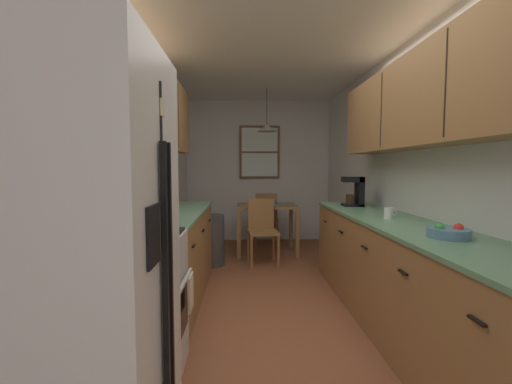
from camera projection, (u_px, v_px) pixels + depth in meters
ground_plane at (269, 290)px, 3.68m from camera, size 12.00×12.00×0.00m
wall_left at (141, 174)px, 3.53m from camera, size 0.10×9.00×2.55m
wall_right at (394, 173)px, 3.64m from camera, size 0.10×9.00×2.55m
wall_back at (258, 171)px, 6.23m from camera, size 4.40×0.10×2.55m
ceiling_slab at (270, 47)px, 3.49m from camera, size 4.40×9.00×0.08m
refrigerator at (78, 273)px, 1.37m from camera, size 0.71×0.73×1.82m
stove_range at (129, 307)px, 2.10m from camera, size 0.66×0.63×1.10m
microwave_over_range at (105, 111)px, 2.01m from camera, size 0.39×0.58×0.34m
counter_left at (173, 255)px, 3.43m from camera, size 0.64×2.04×0.90m
upper_cabinets_left at (155, 110)px, 3.27m from camera, size 0.33×2.12×0.75m
counter_right at (401, 277)px, 2.74m from camera, size 0.64×3.28×0.90m
upper_cabinets_right at (428, 99)px, 2.59m from camera, size 0.33×2.96×0.73m
dining_table at (267, 213)px, 5.25m from camera, size 0.92×0.70×0.76m
dining_chair_near at (262, 228)px, 4.70m from camera, size 0.44×0.44×0.90m
dining_chair_far at (266, 216)px, 5.82m from camera, size 0.40×0.40×0.90m
pendant_light at (267, 128)px, 5.16m from camera, size 0.31×0.31×0.66m
back_window at (260, 152)px, 6.13m from camera, size 0.73×0.05×0.95m
trash_bin at (213, 240)px, 4.60m from camera, size 0.32×0.32×0.69m
storage_canister at (152, 211)px, 2.65m from camera, size 0.11×0.11×0.19m
dish_towel at (191, 292)px, 2.27m from camera, size 0.02×0.16×0.24m
coffee_maker at (355, 191)px, 3.84m from camera, size 0.22×0.18×0.33m
mug_by_coffeemaker at (389, 213)px, 2.89m from camera, size 0.11×0.08×0.10m
fruit_bowl at (449, 232)px, 2.11m from camera, size 0.25×0.25×0.09m
table_serving_bowl at (271, 203)px, 5.31m from camera, size 0.20×0.20×0.06m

